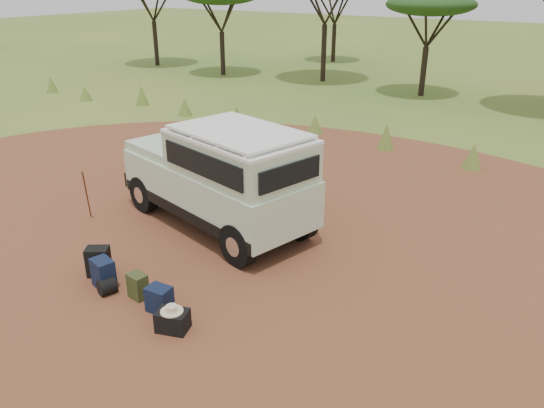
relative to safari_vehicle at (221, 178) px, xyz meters
The scene contains 12 objects.
ground 1.73m from the safari_vehicle, 47.07° to the right, with size 140.00×140.00×0.00m, color #4F772A.
dirt_clearing 1.73m from the safari_vehicle, 47.07° to the right, with size 23.00×23.00×0.01m, color brown.
grass_fringe 7.86m from the safari_vehicle, 82.91° to the left, with size 36.60×1.60×0.90m.
safari_vehicle is the anchor object (origin of this frame).
walking_staff 3.31m from the safari_vehicle, 151.90° to the right, with size 0.03×0.03×1.42m, color brown.
backpack_black 3.31m from the safari_vehicle, 101.33° to the right, with size 0.44×0.32×0.60m, color black.
backpack_navy 3.50m from the safari_vehicle, 93.05° to the right, with size 0.45×0.32×0.59m, color #13203E.
backpack_olive 3.46m from the safari_vehicle, 79.08° to the right, with size 0.35×0.26×0.49m, color #34411E.
duffel_navy 3.71m from the safari_vehicle, 69.42° to the right, with size 0.42×0.32×0.48m, color #13203E.
hard_case 4.20m from the safari_vehicle, 63.16° to the right, with size 0.52×0.37×0.37m, color black.
stuff_sack 3.65m from the safari_vehicle, 89.37° to the right, with size 0.31×0.31×0.31m, color black.
safari_hat 4.15m from the safari_vehicle, 63.16° to the right, with size 0.38×0.38×0.11m.
Camera 1 is at (6.44, -7.92, 5.47)m, focal length 35.00 mm.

